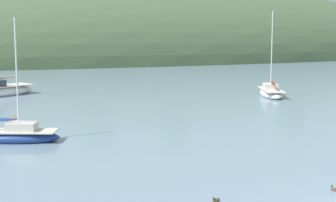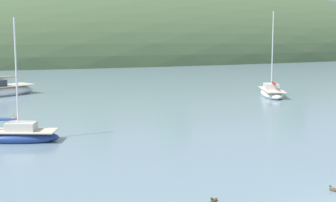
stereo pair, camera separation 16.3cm
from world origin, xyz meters
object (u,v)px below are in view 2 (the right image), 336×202
object	(u,v)px
duck_trailing	(333,190)
duck_lead	(214,200)
mooring_buoy_outer	(14,120)
sailboat_red_portside	(15,135)
sailboat_navy_dinghy	(272,92)

from	to	relation	value
duck_trailing	duck_lead	xyz separation A→B (m)	(-4.86, 0.53, 0.00)
mooring_buoy_outer	sailboat_red_portside	bearing A→B (deg)	-94.47
duck_trailing	duck_lead	distance (m)	4.89
sailboat_red_portside	mooring_buoy_outer	distance (m)	6.12
duck_trailing	duck_lead	world-z (taller)	same
sailboat_red_portside	duck_trailing	world-z (taller)	sailboat_red_portside
sailboat_red_portside	duck_trailing	xyz separation A→B (m)	(10.64, -13.60, -0.28)
sailboat_red_portside	duck_trailing	bearing A→B (deg)	-51.95
sailboat_navy_dinghy	sailboat_red_portside	size ratio (longest dim) A/B	1.12
sailboat_red_portside	mooring_buoy_outer	world-z (taller)	sailboat_red_portside
mooring_buoy_outer	duck_trailing	size ratio (longest dim) A/B	1.30
duck_lead	mooring_buoy_outer	bearing A→B (deg)	105.47
sailboat_navy_dinghy	duck_trailing	size ratio (longest dim) A/B	18.68
sailboat_navy_dinghy	sailboat_red_portside	world-z (taller)	sailboat_navy_dinghy
mooring_buoy_outer	duck_lead	bearing A→B (deg)	-74.53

